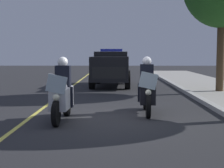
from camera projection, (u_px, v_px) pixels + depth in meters
name	position (u px, v px, depth m)	size (l,w,h in m)	color
ground_plane	(112.00, 119.00, 9.35)	(80.00, 80.00, 0.00)	#28282B
lane_stripe_center	(29.00, 119.00, 9.38)	(48.00, 0.12, 0.01)	#E0D14C
police_motorcycle_lead_left	(62.00, 95.00, 9.10)	(2.14, 0.58, 1.72)	black
police_motorcycle_lead_right	(147.00, 90.00, 10.16)	(2.14, 0.58, 1.72)	black
police_suv	(111.00, 67.00, 18.60)	(4.97, 2.22, 2.05)	black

